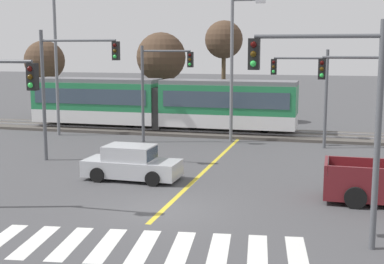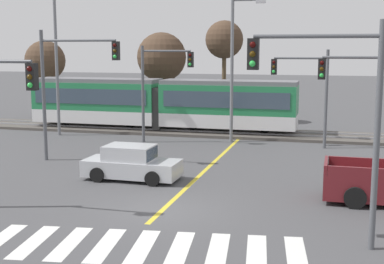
{
  "view_description": "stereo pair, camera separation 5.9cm",
  "coord_description": "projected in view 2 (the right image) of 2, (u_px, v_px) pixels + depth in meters",
  "views": [
    {
      "loc": [
        5.7,
        -17.45,
        5.71
      ],
      "look_at": [
        -0.99,
        7.83,
        1.6
      ],
      "focal_mm": 50.0,
      "sensor_mm": 36.0,
      "label": 1
    },
    {
      "loc": [
        5.76,
        -17.44,
        5.71
      ],
      "look_at": [
        -0.99,
        7.83,
        1.6
      ],
      "focal_mm": 50.0,
      "sensor_mm": 36.0,
      "label": 2
    }
  ],
  "objects": [
    {
      "name": "crosswalk_stripe_2",
      "position": [
        34.0,
        242.0,
        15.92
      ],
      "size": [
        0.93,
        2.85,
        0.01
      ],
      "primitive_type": "cube",
      "rotation": [
        0.0,
        0.0,
        0.13
      ],
      "color": "silver",
      "rests_on": "ground"
    },
    {
      "name": "rail_far",
      "position": [
        245.0,
        130.0,
        36.26
      ],
      "size": [
        120.0,
        0.08,
        0.1
      ],
      "primitive_type": "cube",
      "color": "#939399",
      "rests_on": "track_bed"
    },
    {
      "name": "traffic_light_far_left",
      "position": [
        160.0,
        79.0,
        31.96
      ],
      "size": [
        3.25,
        0.38,
        5.87
      ],
      "color": "#515459",
      "rests_on": "ground"
    },
    {
      "name": "lane_centre_line",
      "position": [
        207.0,
        169.0,
        25.6
      ],
      "size": [
        0.2,
        16.99,
        0.01
      ],
      "primitive_type": "cube",
      "color": "gold",
      "rests_on": "ground"
    },
    {
      "name": "bare_tree_east",
      "position": [
        224.0,
        41.0,
        40.71
      ],
      "size": [
        2.89,
        2.89,
        7.81
      ],
      "color": "brown",
      "rests_on": "ground"
    },
    {
      "name": "ground_plane",
      "position": [
        162.0,
        210.0,
        19.0
      ],
      "size": [
        200.0,
        200.0,
        0.0
      ],
      "primitive_type": "plane",
      "color": "#474749"
    },
    {
      "name": "street_lamp_west",
      "position": [
        59.0,
        51.0,
        34.61
      ],
      "size": [
        2.18,
        0.28,
        9.87
      ],
      "color": "slate",
      "rests_on": "ground"
    },
    {
      "name": "street_lamp_centre",
      "position": [
        235.0,
        61.0,
        32.25
      ],
      "size": [
        2.05,
        0.28,
        8.73
      ],
      "color": "slate",
      "rests_on": "ground"
    },
    {
      "name": "crosswalk_stripe_9",
      "position": [
        296.0,
        254.0,
        14.95
      ],
      "size": [
        0.93,
        2.85,
        0.01
      ],
      "primitive_type": "cube",
      "rotation": [
        0.0,
        0.0,
        0.13
      ],
      "color": "silver",
      "rests_on": "ground"
    },
    {
      "name": "track_bed",
      "position": [
        243.0,
        133.0,
        35.6
      ],
      "size": [
        120.0,
        4.0,
        0.18
      ],
      "primitive_type": "cube",
      "color": "#4C4742",
      "rests_on": "ground"
    },
    {
      "name": "traffic_light_mid_right",
      "position": [
        383.0,
        92.0,
        22.6
      ],
      "size": [
        4.25,
        0.38,
        5.91
      ],
      "color": "#515459",
      "rests_on": "ground"
    },
    {
      "name": "traffic_light_near_right",
      "position": [
        334.0,
        100.0,
        14.99
      ],
      "size": [
        3.75,
        0.38,
        6.48
      ],
      "color": "#515459",
      "rests_on": "ground"
    },
    {
      "name": "crosswalk_stripe_7",
      "position": [
        218.0,
        250.0,
        15.23
      ],
      "size": [
        0.93,
        2.85,
        0.01
      ],
      "primitive_type": "cube",
      "rotation": [
        0.0,
        0.0,
        0.13
      ],
      "color": "silver",
      "rests_on": "ground"
    },
    {
      "name": "crosswalk_stripe_8",
      "position": [
        257.0,
        252.0,
        15.09
      ],
      "size": [
        0.93,
        2.85,
        0.01
      ],
      "primitive_type": "cube",
      "rotation": [
        0.0,
        0.0,
        0.13
      ],
      "color": "silver",
      "rests_on": "ground"
    },
    {
      "name": "rail_near",
      "position": [
        242.0,
        133.0,
        34.89
      ],
      "size": [
        120.0,
        0.08,
        0.1
      ],
      "primitive_type": "cube",
      "color": "#939399",
      "rests_on": "track_bed"
    },
    {
      "name": "crosswalk_stripe_3",
      "position": [
        70.0,
        243.0,
        15.79
      ],
      "size": [
        0.93,
        2.85,
        0.01
      ],
      "primitive_type": "cube",
      "rotation": [
        0.0,
        0.0,
        0.13
      ],
      "color": "silver",
      "rests_on": "ground"
    },
    {
      "name": "traffic_light_far_right",
      "position": [
        307.0,
        84.0,
        30.57
      ],
      "size": [
        3.25,
        0.38,
        5.64
      ],
      "color": "#515459",
      "rests_on": "ground"
    },
    {
      "name": "bare_tree_west",
      "position": [
        162.0,
        57.0,
        41.51
      ],
      "size": [
        3.83,
        3.83,
        6.95
      ],
      "color": "brown",
      "rests_on": "ground"
    },
    {
      "name": "sedan_crossing",
      "position": [
        132.0,
        164.0,
        23.39
      ],
      "size": [
        4.22,
        1.97,
        1.52
      ],
      "color": "#B7BABF",
      "rests_on": "ground"
    },
    {
      "name": "crosswalk_stripe_5",
      "position": [
        142.0,
        247.0,
        15.51
      ],
      "size": [
        0.93,
        2.85,
        0.01
      ],
      "primitive_type": "cube",
      "rotation": [
        0.0,
        0.0,
        0.13
      ],
      "color": "silver",
      "rests_on": "ground"
    },
    {
      "name": "bare_tree_far_west",
      "position": [
        45.0,
        61.0,
        43.25
      ],
      "size": [
        3.25,
        3.25,
        6.34
      ],
      "color": "brown",
      "rests_on": "ground"
    },
    {
      "name": "light_rail_tram",
      "position": [
        161.0,
        102.0,
        36.76
      ],
      "size": [
        18.5,
        2.64,
        3.43
      ],
      "color": "silver",
      "rests_on": "track_bed"
    },
    {
      "name": "traffic_light_mid_left",
      "position": [
        67.0,
        76.0,
        26.56
      ],
      "size": [
        4.25,
        0.38,
        6.61
      ],
      "color": "#515459",
      "rests_on": "ground"
    },
    {
      "name": "crosswalk_stripe_6",
      "position": [
        180.0,
        249.0,
        15.37
      ],
      "size": [
        0.93,
        2.85,
        0.01
      ],
      "primitive_type": "cube",
      "rotation": [
        0.0,
        0.0,
        0.13
      ],
      "color": "silver",
      "rests_on": "ground"
    },
    {
      "name": "crosswalk_stripe_4",
      "position": [
        106.0,
        245.0,
        15.65
      ],
      "size": [
        0.93,
        2.85,
        0.01
      ],
      "primitive_type": "cube",
      "rotation": [
        0.0,
        0.0,
        0.13
      ],
      "color": "silver",
      "rests_on": "ground"
    }
  ]
}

